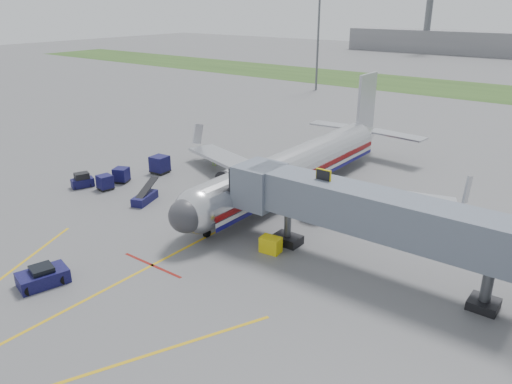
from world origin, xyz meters
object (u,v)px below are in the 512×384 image
Objects in this scene: pushback_tug at (43,277)px; baggage_tug at (82,181)px; belt_loader at (145,197)px; ramp_worker at (214,159)px; airliner at (295,167)px.

baggage_tug is (-14.38, 13.17, 0.12)m from pushback_tug.
belt_loader is 2.28× the size of ramp_worker.
ramp_worker is (-12.23, 1.41, -1.78)m from airliner.
baggage_tug is at bearing 137.51° from pushback_tug.
belt_loader reaches higher than ramp_worker.
pushback_tug is 19.50m from baggage_tug.
airliner is 12.44m from ramp_worker.
belt_loader is (-5.97, 14.33, -0.10)m from pushback_tug.
airliner is 22.25m from baggage_tug.
belt_loader is at bearing -94.89° from ramp_worker.
airliner is at bearing 48.34° from belt_loader.
ramp_worker reaches higher than pushback_tug.
baggage_tug is at bearing -146.05° from airliner.
ramp_worker reaches higher than baggage_tug.
airliner reaches higher than belt_loader.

